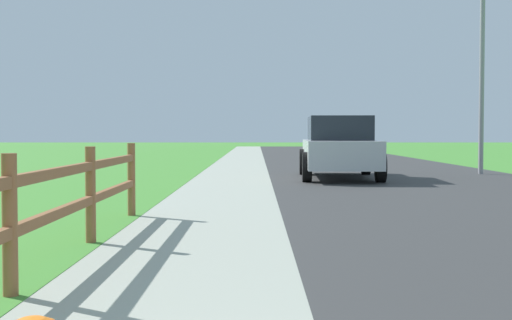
{
  "coord_description": "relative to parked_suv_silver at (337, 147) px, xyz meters",
  "views": [
    {
      "loc": [
        -0.36,
        -0.19,
        1.19
      ],
      "look_at": [
        -0.33,
        10.81,
        0.76
      ],
      "focal_mm": 49.37,
      "sensor_mm": 36.0,
      "label": 1
    }
  ],
  "objects": [
    {
      "name": "street_lamp",
      "position": [
        4.37,
        1.73,
        2.83
      ],
      "size": [
        1.17,
        0.2,
        6.1
      ],
      "color": "gray",
      "rests_on": "ground"
    },
    {
      "name": "rail_fence",
      "position": [
        -3.94,
        -13.27,
        -0.21
      ],
      "size": [
        0.11,
        9.99,
        1.04
      ],
      "color": "#915C37",
      "rests_on": "ground"
    },
    {
      "name": "ground_plane",
      "position": [
        -1.8,
        6.88,
        -0.81
      ],
      "size": [
        120.0,
        120.0,
        0.0
      ],
      "primitive_type": "plane",
      "color": "#468F33"
    },
    {
      "name": "curb_concrete",
      "position": [
        -4.8,
        8.88,
        -0.81
      ],
      "size": [
        6.0,
        66.0,
        0.01
      ],
      "primitive_type": "cube",
      "color": "#A6AB9B",
      "rests_on": "ground"
    },
    {
      "name": "road_asphalt",
      "position": [
        1.7,
        8.88,
        -0.81
      ],
      "size": [
        7.0,
        66.0,
        0.01
      ],
      "primitive_type": "cube",
      "color": "#373737",
      "rests_on": "ground"
    },
    {
      "name": "grass_verge",
      "position": [
        -6.3,
        8.88,
        -0.81
      ],
      "size": [
        5.0,
        66.0,
        0.0
      ],
      "primitive_type": "cube",
      "color": "#468F33",
      "rests_on": "ground"
    },
    {
      "name": "parked_suv_silver",
      "position": [
        0.0,
        0.0,
        0.0
      ],
      "size": [
        2.12,
        4.97,
        1.61
      ],
      "color": "#B7BABF",
      "rests_on": "ground"
    }
  ]
}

